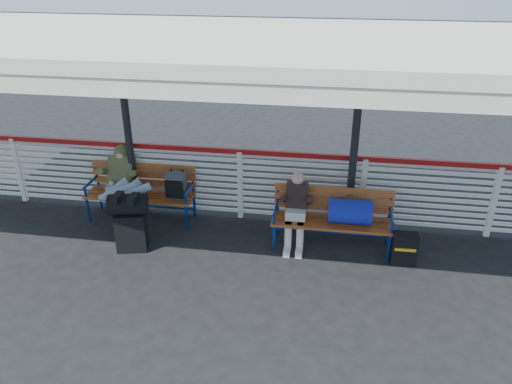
% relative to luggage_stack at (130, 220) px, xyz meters
% --- Properties ---
extents(ground, '(60.00, 60.00, 0.00)m').
position_rel_luggage_stack_xyz_m(ground, '(1.44, -0.64, -0.50)').
color(ground, black).
rests_on(ground, ground).
extents(fence, '(12.08, 0.08, 1.24)m').
position_rel_luggage_stack_xyz_m(fence, '(1.44, 1.26, 0.16)').
color(fence, silver).
rests_on(fence, ground).
extents(canopy, '(12.60, 3.60, 3.16)m').
position_rel_luggage_stack_xyz_m(canopy, '(1.44, 0.23, 2.54)').
color(canopy, silver).
rests_on(canopy, ground).
extents(luggage_stack, '(0.61, 0.43, 0.93)m').
position_rel_luggage_stack_xyz_m(luggage_stack, '(0.00, 0.00, 0.00)').
color(luggage_stack, black).
rests_on(luggage_stack, ground).
extents(bench_left, '(1.80, 0.56, 0.92)m').
position_rel_luggage_stack_xyz_m(bench_left, '(-0.02, 0.99, 0.08)').
color(bench_left, '#9F511E').
rests_on(bench_left, ground).
extents(bench_right, '(1.80, 0.56, 0.92)m').
position_rel_luggage_stack_xyz_m(bench_right, '(3.12, 0.54, 0.10)').
color(bench_right, '#9F511E').
rests_on(bench_right, ground).
extents(traveler_man, '(0.93, 1.55, 0.77)m').
position_rel_luggage_stack_xyz_m(traveler_man, '(-0.35, 0.64, 0.24)').
color(traveler_man, '#8396B1').
rests_on(traveler_man, ground).
extents(companion_person, '(0.32, 0.66, 1.15)m').
position_rel_luggage_stack_xyz_m(companion_person, '(2.43, 0.54, 0.09)').
color(companion_person, beige).
rests_on(companion_person, ground).
extents(suitcase_side, '(0.36, 0.23, 0.49)m').
position_rel_luggage_stack_xyz_m(suitcase_side, '(4.03, 0.25, -0.26)').
color(suitcase_side, black).
rests_on(suitcase_side, ground).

